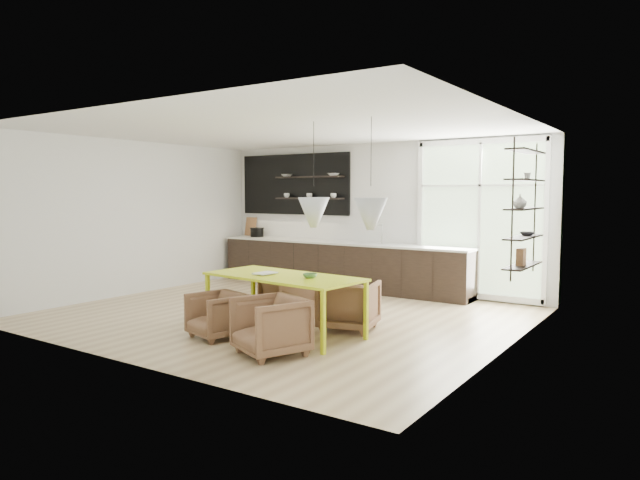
{
  "coord_description": "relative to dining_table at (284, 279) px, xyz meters",
  "views": [
    {
      "loc": [
        5.44,
        -7.01,
        1.93
      ],
      "look_at": [
        0.31,
        0.6,
        1.16
      ],
      "focal_mm": 32.0,
      "sensor_mm": 36.0,
      "label": 1
    }
  ],
  "objects": [
    {
      "name": "room",
      "position": [
        -0.17,
        2.03,
        0.71
      ],
      "size": [
        7.02,
        6.01,
        2.91
      ],
      "color": "#CAB285",
      "rests_on": "ground"
    },
    {
      "name": "kitchen_run",
      "position": [
        -1.45,
        3.62,
        -0.15
      ],
      "size": [
        5.54,
        0.69,
        2.75
      ],
      "color": "black",
      "rests_on": "ground"
    },
    {
      "name": "right_shelving",
      "position": [
        2.61,
        2.1,
        0.9
      ],
      "size": [
        0.26,
        1.22,
        1.9
      ],
      "color": "black",
      "rests_on": "ground"
    },
    {
      "name": "dining_table",
      "position": [
        0.0,
        0.0,
        0.0
      ],
      "size": [
        2.29,
        1.19,
        0.81
      ],
      "rotation": [
        0.0,
        0.0,
        -0.09
      ],
      "color": "#C8DD16",
      "rests_on": "ground"
    },
    {
      "name": "armchair_back_left",
      "position": [
        -0.54,
        0.86,
        -0.4
      ],
      "size": [
        0.99,
        1.0,
        0.69
      ],
      "primitive_type": "imported",
      "rotation": [
        0.0,
        0.0,
        2.7
      ],
      "color": "brown",
      "rests_on": "ground"
    },
    {
      "name": "armchair_back_right",
      "position": [
        0.63,
        0.69,
        -0.4
      ],
      "size": [
        0.92,
        0.93,
        0.7
      ],
      "primitive_type": "imported",
      "rotation": [
        0.0,
        0.0,
        3.4
      ],
      "color": "brown",
      "rests_on": "ground"
    },
    {
      "name": "armchair_front_left",
      "position": [
        -0.6,
        -0.67,
        -0.45
      ],
      "size": [
        0.8,
        0.81,
        0.61
      ],
      "primitive_type": "imported",
      "rotation": [
        0.0,
        0.0,
        -0.26
      ],
      "color": "brown",
      "rests_on": "ground"
    },
    {
      "name": "armchair_front_right",
      "position": [
        0.5,
        -0.9,
        -0.4
      ],
      "size": [
        0.99,
        1.0,
        0.7
      ],
      "primitive_type": "imported",
      "rotation": [
        0.0,
        0.0,
        -0.41
      ],
      "color": "brown",
      "rests_on": "ground"
    },
    {
      "name": "wire_stool",
      "position": [
        -1.03,
        0.14,
        -0.5
      ],
      "size": [
        0.31,
        0.31,
        0.39
      ],
      "rotation": [
        0.0,
        0.0,
        -0.24
      ],
      "color": "black",
      "rests_on": "ground"
    },
    {
      "name": "table_book",
      "position": [
        -0.37,
        -0.06,
        0.07
      ],
      "size": [
        0.26,
        0.33,
        0.03
      ],
      "primitive_type": "imported",
      "rotation": [
        0.0,
        0.0,
        -0.13
      ],
      "color": "white",
      "rests_on": "dining_table"
    },
    {
      "name": "table_bowl",
      "position": [
        0.44,
        0.0,
        0.08
      ],
      "size": [
        0.2,
        0.2,
        0.06
      ],
      "primitive_type": "imported",
      "rotation": [
        0.0,
        0.0,
        -0.08
      ],
      "color": "#467242",
      "rests_on": "dining_table"
    }
  ]
}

